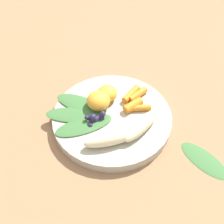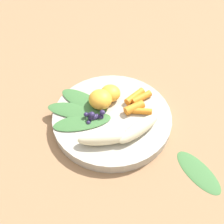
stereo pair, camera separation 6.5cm
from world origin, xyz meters
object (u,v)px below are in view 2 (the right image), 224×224
(banana_peeled_right, at_px, (104,138))
(kale_leaf_stray, at_px, (198,172))
(orange_segment_near, at_px, (100,99))
(banana_peeled_left, at_px, (139,129))
(bowl, at_px, (112,118))

(banana_peeled_right, distance_m, kale_leaf_stray, 0.21)
(banana_peeled_right, relative_size, kale_leaf_stray, 0.96)
(orange_segment_near, bearing_deg, kale_leaf_stray, -104.95)
(orange_segment_near, bearing_deg, banana_peeled_right, -150.11)
(banana_peeled_left, xyz_separation_m, kale_leaf_stray, (-0.03, -0.14, -0.04))
(bowl, distance_m, banana_peeled_left, 0.08)
(banana_peeled_left, bearing_deg, kale_leaf_stray, -74.35)
(bowl, bearing_deg, banana_peeled_left, -108.38)
(orange_segment_near, xyz_separation_m, kale_leaf_stray, (-0.07, -0.25, -0.04))
(kale_leaf_stray, bearing_deg, banana_peeled_left, -157.43)
(banana_peeled_left, relative_size, banana_peeled_right, 1.00)
(banana_peeled_right, height_order, kale_leaf_stray, banana_peeled_right)
(bowl, height_order, banana_peeled_left, banana_peeled_left)
(banana_peeled_left, height_order, orange_segment_near, orange_segment_near)
(banana_peeled_right, height_order, orange_segment_near, orange_segment_near)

